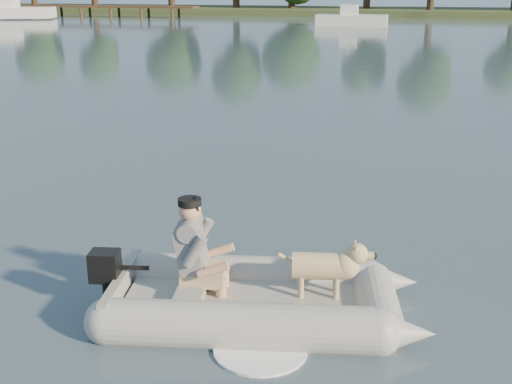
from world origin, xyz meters
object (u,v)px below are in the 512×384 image
(man, at_px, (193,244))
(dog, at_px, (319,271))
(motorboat, at_px, (352,12))
(cabin_cruiser, at_px, (9,7))
(dock, at_px, (105,11))
(dinghy, at_px, (258,265))

(man, height_order, dog, man)
(dog, bearing_deg, motorboat, 85.77)
(motorboat, bearing_deg, man, -86.33)
(dog, relative_size, cabin_cruiser, 0.11)
(dock, bearing_deg, cabin_cruiser, -139.03)
(dog, bearing_deg, man, 180.00)
(dock, bearing_deg, dinghy, -62.70)
(man, bearing_deg, dog, -0.00)
(dinghy, bearing_deg, man, 175.76)
(dinghy, relative_size, cabin_cruiser, 0.56)
(man, height_order, cabin_cruiser, cabin_cruiser)
(dock, xyz_separation_m, cabin_cruiser, (-6.42, -5.57, 0.52))
(dock, height_order, man, man)
(dock, relative_size, motorboat, 3.31)
(cabin_cruiser, bearing_deg, man, -70.98)
(man, height_order, motorboat, motorboat)
(cabin_cruiser, bearing_deg, dock, 24.90)
(dock, distance_m, man, 57.99)
(dock, relative_size, dinghy, 4.08)
(dog, relative_size, motorboat, 0.16)
(dinghy, xyz_separation_m, man, (-0.66, -0.05, 0.18))
(dinghy, bearing_deg, motorboat, 84.99)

